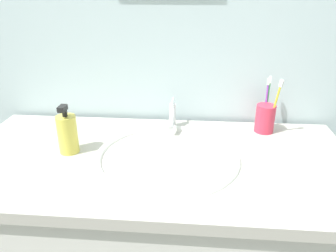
# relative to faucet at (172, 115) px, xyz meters

# --- Properties ---
(tiled_wall_back) EXTENTS (2.43, 0.04, 2.40)m
(tiled_wall_back) POSITION_rel_faucet_xyz_m (-0.04, 0.11, 0.27)
(tiled_wall_back) COLOR silver
(tiled_wall_back) RESTS_ON ground
(sink_basin) EXTENTS (0.45, 0.45, 0.11)m
(sink_basin) POSITION_rel_faucet_xyz_m (0.00, -0.22, -0.09)
(sink_basin) COLOR white
(sink_basin) RESTS_ON vanity_counter
(faucet) EXTENTS (0.02, 0.14, 0.10)m
(faucet) POSITION_rel_faucet_xyz_m (0.00, 0.00, 0.00)
(faucet) COLOR silver
(faucet) RESTS_ON sink_basin
(toothbrush_cup) EXTENTS (0.07, 0.07, 0.10)m
(toothbrush_cup) POSITION_rel_faucet_xyz_m (0.33, -0.00, 0.00)
(toothbrush_cup) COLOR #D8334C
(toothbrush_cup) RESTS_ON vanity_counter
(toothbrush_purple) EXTENTS (0.01, 0.04, 0.18)m
(toothbrush_purple) POSITION_rel_faucet_xyz_m (0.34, 0.03, 0.06)
(toothbrush_purple) COLOR purple
(toothbrush_purple) RESTS_ON toothbrush_cup
(toothbrush_green) EXTENTS (0.02, 0.04, 0.19)m
(toothbrush_green) POSITION_rel_faucet_xyz_m (0.34, 0.04, 0.06)
(toothbrush_green) COLOR green
(toothbrush_green) RESTS_ON toothbrush_cup
(toothbrush_yellow) EXTENTS (0.03, 0.03, 0.20)m
(toothbrush_yellow) POSITION_rel_faucet_xyz_m (0.35, -0.02, 0.07)
(toothbrush_yellow) COLOR yellow
(toothbrush_yellow) RESTS_ON toothbrush_cup
(soap_dispenser) EXTENTS (0.06, 0.06, 0.16)m
(soap_dispenser) POSITION_rel_faucet_xyz_m (-0.31, -0.21, 0.01)
(soap_dispenser) COLOR #DBCC4C
(soap_dispenser) RESTS_ON vanity_counter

